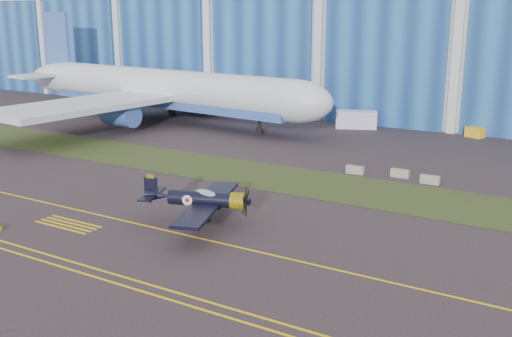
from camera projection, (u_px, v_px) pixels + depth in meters
The scene contains 15 objects.
ground at pixel (302, 234), 48.39m from camera, with size 260.00×260.00×0.00m, color #382D32.
grass_median at pixel (365, 191), 60.01m from camera, with size 260.00×10.00×0.02m, color #475128.
hangar at pixel (489, 27), 104.21m from camera, with size 220.00×45.70×30.00m.
taxiway_centreline at pixel (271, 255), 44.24m from camera, with size 200.00×0.20×0.02m, color yellow.
edge_line_near at pixel (194, 307), 36.36m from camera, with size 80.00×0.20×0.02m, color yellow.
edge_line_far at pixel (204, 301), 37.19m from camera, with size 80.00×0.20×0.02m, color yellow.
hold_short_ladder at pixel (68, 224), 50.63m from camera, with size 6.00×2.40×0.02m, color yellow, non-canonical shape.
warbird at pixel (201, 199), 49.94m from camera, with size 13.82×15.13×3.69m.
jetliner at pixel (163, 47), 96.16m from camera, with size 74.55×65.07×24.17m.
shipping_container at pixel (356, 120), 92.76m from camera, with size 6.21×2.48×2.69m, color #E0D1FD.
tug at pixel (475, 132), 86.02m from camera, with size 2.47×1.54×1.44m, color yellow.
cart at pixel (137, 102), 115.39m from camera, with size 2.22×1.33×1.33m, color white.
barrier_a at pixel (355, 170), 66.48m from camera, with size 2.00×0.60×0.90m, color gray.
barrier_b at pixel (400, 173), 65.02m from camera, with size 2.00×0.60×0.90m, color #979E84.
barrier_c at pixel (430, 180), 62.57m from camera, with size 2.00×0.60×0.90m, color #9C9683.
Camera 1 is at (20.23, -40.92, 17.32)m, focal length 42.00 mm.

